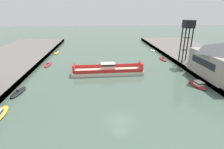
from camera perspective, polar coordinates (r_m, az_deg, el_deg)
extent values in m
plane|color=#4C6656|center=(33.74, 2.80, -14.87)|extent=(400.00, 400.00, 0.00)
cube|color=#423D38|center=(55.34, -27.52, -1.86)|extent=(0.30, 140.00, 1.38)
cube|color=#423D38|center=(58.78, 25.69, -0.33)|extent=(0.30, 140.00, 1.38)
cube|color=beige|center=(56.65, -1.32, 0.89)|extent=(22.54, 6.30, 1.10)
cube|color=red|center=(58.98, -1.55, 2.81)|extent=(21.51, 0.62, 1.10)
cube|color=red|center=(53.63, -1.07, 0.99)|extent=(21.51, 0.62, 1.10)
cube|color=beige|center=(56.10, -1.33, 2.55)|extent=(4.55, 3.28, 2.34)
cube|color=black|center=(55.86, -1.34, 3.35)|extent=(4.60, 3.32, 0.60)
cube|color=red|center=(57.94, 9.29, 2.79)|extent=(0.59, 4.06, 2.20)
cube|color=red|center=(56.33, -12.25, 2.07)|extent=(0.59, 4.06, 2.20)
ellipsoid|color=red|center=(69.33, -20.02, 3.03)|extent=(2.17, 6.78, 0.46)
cube|color=#4C4C51|center=(69.20, -20.07, 3.41)|extent=(0.70, 0.42, 0.50)
ellipsoid|color=red|center=(52.75, 25.84, -3.08)|extent=(3.12, 6.89, 0.56)
cube|color=silver|center=(52.12, 26.29, -2.52)|extent=(1.88, 2.52, 0.97)
cube|color=black|center=(52.08, 26.31, -2.40)|extent=(1.93, 2.59, 0.29)
ellipsoid|color=black|center=(49.34, -27.99, -5.02)|extent=(2.58, 6.72, 0.58)
cube|color=#4C4C51|center=(49.14, -28.09, -4.45)|extent=(0.69, 0.47, 0.50)
ellipsoid|color=red|center=(75.38, 16.13, 4.84)|extent=(2.10, 6.20, 0.56)
cube|color=#4C4C51|center=(75.25, 16.17, 5.23)|extent=(0.67, 0.42, 0.50)
ellipsoid|color=white|center=(90.42, 13.02, 7.61)|extent=(2.16, 5.42, 0.50)
cube|color=#4C4C51|center=(90.32, 13.04, 7.92)|extent=(0.68, 0.43, 0.50)
ellipsoid|color=yellow|center=(87.16, -17.58, 6.73)|extent=(2.36, 5.78, 0.55)
cube|color=#4C4C51|center=(87.04, -17.62, 7.07)|extent=(0.70, 0.45, 0.50)
cube|color=gray|center=(59.13, 32.51, 2.73)|extent=(13.02, 16.11, 6.74)
cube|color=black|center=(55.27, 27.29, 3.52)|extent=(0.08, 11.28, 1.89)
cylinder|color=black|center=(69.76, 21.34, 9.02)|extent=(0.44, 0.44, 11.95)
cylinder|color=black|center=(70.90, 23.22, 8.94)|extent=(0.44, 0.44, 11.95)
cylinder|color=black|center=(67.51, 22.25, 8.56)|extent=(0.44, 0.44, 11.95)
cylinder|color=black|center=(68.69, 24.18, 8.48)|extent=(0.44, 0.44, 11.95)
cube|color=black|center=(69.54, 22.55, 7.31)|extent=(2.55, 0.20, 0.20)
cube|color=black|center=(69.54, 22.55, 7.31)|extent=(0.20, 2.55, 0.20)
cube|color=black|center=(68.79, 23.05, 10.89)|extent=(2.55, 0.20, 0.20)
cube|color=black|center=(68.79, 23.05, 10.89)|extent=(0.20, 2.55, 0.20)
cube|color=black|center=(68.31, 23.60, 14.74)|extent=(3.32, 3.32, 2.65)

